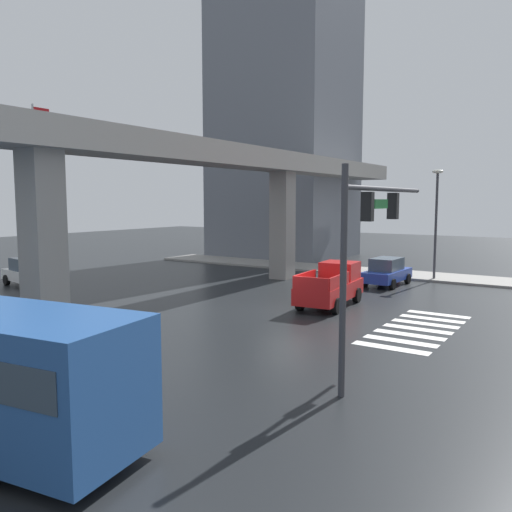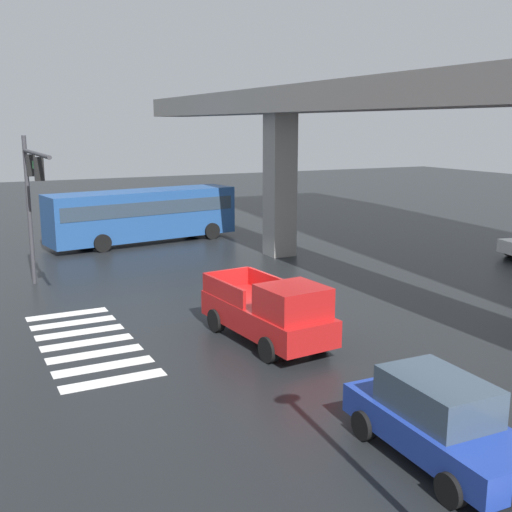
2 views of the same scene
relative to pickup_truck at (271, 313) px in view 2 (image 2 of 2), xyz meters
name	(u,v)px [view 2 (image 2 of 2)]	position (x,y,z in m)	size (l,w,h in m)	color
ground_plane	(267,315)	(-2.61, 1.22, -0.99)	(120.00, 120.00, 0.00)	black
crosswalk_stripes	(87,343)	(-2.61, -5.08, -0.98)	(7.15, 2.80, 0.01)	silver
elevated_overpass	(398,109)	(-2.61, 6.69, 6.22)	(51.33, 2.48, 8.38)	gray
pickup_truck	(271,313)	(0.00, 0.00, 0.00)	(5.25, 2.42, 2.08)	red
city_bus	(143,213)	(-18.16, 1.43, 0.73)	(4.02, 11.05, 2.99)	#234C8C
sedan_blue	(438,420)	(7.52, -0.21, -0.14)	(4.35, 2.06, 1.72)	#1E3899
traffic_signal_mast	(32,183)	(-9.43, -5.50, 3.40)	(6.49, 0.32, 6.20)	#38383D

